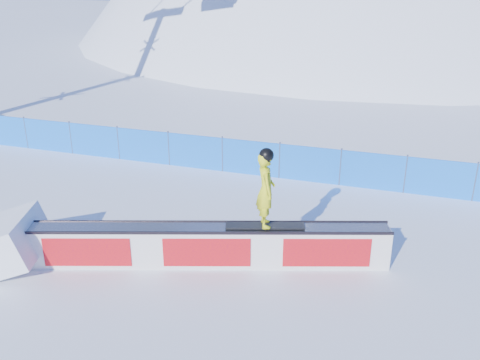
% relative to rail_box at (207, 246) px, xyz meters
% --- Properties ---
extents(ground, '(160.00, 160.00, 0.00)m').
position_rel_rail_box_xyz_m(ground, '(-0.72, 1.38, -0.50)').
color(ground, white).
rests_on(ground, ground).
extents(snow_hill, '(64.00, 64.00, 64.00)m').
position_rel_rail_box_xyz_m(snow_hill, '(-0.72, 43.38, -18.50)').
color(snow_hill, white).
rests_on(snow_hill, ground).
extents(safety_fence, '(22.05, 0.05, 1.30)m').
position_rel_rail_box_xyz_m(safety_fence, '(-0.72, 5.88, 0.10)').
color(safety_fence, blue).
rests_on(safety_fence, ground).
extents(rail_box, '(8.30, 3.16, 1.02)m').
position_rel_rail_box_xyz_m(rail_box, '(0.00, 0.00, 0.00)').
color(rail_box, white).
rests_on(rail_box, ground).
extents(snowboarder, '(1.84, 0.87, 1.91)m').
position_rel_rail_box_xyz_m(snowboarder, '(1.28, 0.41, 1.46)').
color(snowboarder, black).
rests_on(snowboarder, rail_box).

